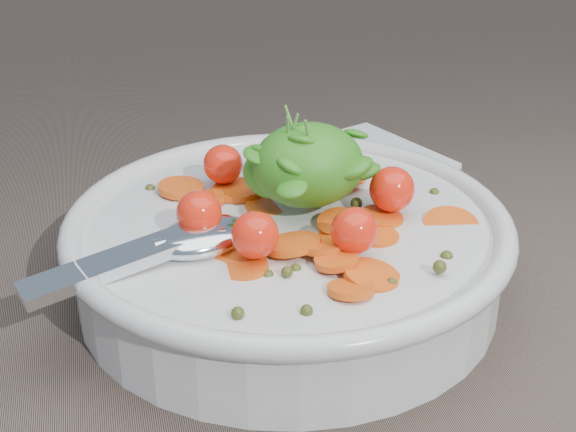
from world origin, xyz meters
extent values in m
plane|color=brown|center=(0.00, 0.00, 0.00)|extent=(6.00, 6.00, 0.00)
cylinder|color=silver|center=(-0.02, 0.00, 0.03)|extent=(0.29, 0.29, 0.06)
torus|color=silver|center=(-0.02, 0.00, 0.06)|extent=(0.31, 0.31, 0.02)
cylinder|color=silver|center=(-0.02, 0.00, 0.00)|extent=(0.15, 0.15, 0.01)
cylinder|color=brown|center=(-0.02, 0.00, 0.03)|extent=(0.26, 0.26, 0.04)
cylinder|color=#FF6215|center=(0.01, 0.04, 0.05)|extent=(0.03, 0.03, 0.01)
cylinder|color=#FF6215|center=(-0.01, -0.06, 0.06)|extent=(0.04, 0.04, 0.01)
cylinder|color=#FF6215|center=(-0.07, -0.04, 0.06)|extent=(0.04, 0.04, 0.01)
cylinder|color=#FF6215|center=(-0.01, -0.03, 0.06)|extent=(0.04, 0.04, 0.01)
cylinder|color=#FF6215|center=(-0.01, -0.04, 0.06)|extent=(0.04, 0.04, 0.01)
cylinder|color=#FF6215|center=(-0.09, 0.02, 0.05)|extent=(0.04, 0.04, 0.01)
cylinder|color=#FF6215|center=(0.03, 0.05, 0.06)|extent=(0.05, 0.05, 0.02)
cylinder|color=#FF6215|center=(0.01, -0.08, 0.06)|extent=(0.04, 0.04, 0.01)
cylinder|color=#FF6215|center=(-0.07, 0.05, 0.06)|extent=(0.04, 0.04, 0.02)
cylinder|color=#FF6215|center=(0.04, -0.01, 0.06)|extent=(0.03, 0.03, 0.01)
cylinder|color=#FF6215|center=(-0.03, -0.04, 0.06)|extent=(0.04, 0.04, 0.01)
cylinder|color=#FF6215|center=(-0.07, -0.05, 0.06)|extent=(0.04, 0.04, 0.01)
cylinder|color=#FF6215|center=(0.03, 0.10, 0.05)|extent=(0.04, 0.04, 0.01)
cylinder|color=#FF6215|center=(-0.05, 0.06, 0.06)|extent=(0.04, 0.04, 0.01)
cylinder|color=#FF6215|center=(0.03, -0.03, 0.06)|extent=(0.03, 0.03, 0.01)
cylinder|color=#FF6215|center=(-0.01, -0.09, 0.06)|extent=(0.04, 0.04, 0.01)
cylinder|color=#FF6215|center=(-0.09, 0.07, 0.06)|extent=(0.05, 0.05, 0.01)
cylinder|color=#FF6215|center=(0.08, -0.03, 0.05)|extent=(0.05, 0.05, 0.02)
cylinder|color=#FF6215|center=(0.01, -0.01, 0.06)|extent=(0.03, 0.03, 0.01)
cylinder|color=#FF6215|center=(-0.02, 0.07, 0.05)|extent=(0.04, 0.04, 0.01)
cylinder|color=#FF6215|center=(-0.06, 0.09, 0.05)|extent=(0.04, 0.04, 0.01)
cylinder|color=#FF6215|center=(-0.03, 0.03, 0.05)|extent=(0.04, 0.04, 0.01)
cylinder|color=#FF6215|center=(0.03, 0.08, 0.06)|extent=(0.05, 0.05, 0.01)
cylinder|color=#FF6215|center=(-0.08, -0.01, 0.06)|extent=(0.03, 0.03, 0.01)
sphere|color=#404717|center=(0.02, 0.09, 0.06)|extent=(0.01, 0.01, 0.01)
sphere|color=#404717|center=(-0.04, -0.11, 0.06)|extent=(0.01, 0.01, 0.01)
sphere|color=#404717|center=(0.02, 0.00, 0.06)|extent=(0.01, 0.01, 0.01)
sphere|color=#404717|center=(-0.11, 0.08, 0.06)|extent=(0.01, 0.01, 0.01)
sphere|color=#404717|center=(0.02, -0.09, 0.06)|extent=(0.01, 0.01, 0.01)
sphere|color=#404717|center=(-0.07, -0.02, 0.06)|extent=(0.01, 0.01, 0.01)
sphere|color=#404717|center=(-0.04, -0.07, 0.06)|extent=(0.01, 0.01, 0.01)
sphere|color=#404717|center=(0.09, 0.02, 0.06)|extent=(0.01, 0.01, 0.01)
sphere|color=#404717|center=(0.01, -0.01, 0.06)|extent=(0.01, 0.01, 0.01)
sphere|color=#404717|center=(0.03, 0.01, 0.06)|extent=(0.01, 0.01, 0.01)
sphere|color=#404717|center=(-0.08, -0.10, 0.06)|extent=(0.01, 0.01, 0.01)
sphere|color=#404717|center=(-0.05, -0.04, 0.05)|extent=(0.01, 0.01, 0.01)
sphere|color=#404717|center=(0.05, -0.09, 0.06)|extent=(0.01, 0.01, 0.01)
sphere|color=#404717|center=(0.06, -0.07, 0.06)|extent=(0.01, 0.01, 0.01)
sphere|color=#404717|center=(-0.05, -0.06, 0.05)|extent=(0.01, 0.01, 0.01)
sphere|color=#404717|center=(-0.01, 0.06, 0.06)|extent=(0.01, 0.01, 0.01)
sphere|color=#404717|center=(-0.03, -0.06, 0.06)|extent=(0.01, 0.01, 0.01)
sphere|color=#404717|center=(-0.01, 0.09, 0.06)|extent=(0.01, 0.01, 0.01)
sphere|color=red|center=(0.05, 0.00, 0.08)|extent=(0.03, 0.03, 0.03)
sphere|color=red|center=(0.02, 0.06, 0.08)|extent=(0.03, 0.03, 0.03)
sphere|color=red|center=(-0.06, 0.07, 0.07)|extent=(0.03, 0.03, 0.03)
sphere|color=red|center=(-0.09, -0.01, 0.08)|extent=(0.03, 0.03, 0.03)
sphere|color=red|center=(-0.06, -0.05, 0.08)|extent=(0.03, 0.03, 0.03)
sphere|color=red|center=(0.00, -0.05, 0.07)|extent=(0.03, 0.03, 0.03)
ellipsoid|color=#388C1F|center=(-0.01, 0.01, 0.09)|extent=(0.08, 0.07, 0.06)
ellipsoid|color=#388C1F|center=(-0.03, 0.03, 0.08)|extent=(0.04, 0.04, 0.04)
ellipsoid|color=#388C1F|center=(0.00, 0.01, 0.10)|extent=(0.03, 0.02, 0.02)
ellipsoid|color=#388C1F|center=(-0.04, 0.02, 0.10)|extent=(0.03, 0.03, 0.01)
ellipsoid|color=#388C1F|center=(-0.01, 0.01, 0.10)|extent=(0.03, 0.03, 0.02)
ellipsoid|color=#388C1F|center=(0.00, 0.00, 0.09)|extent=(0.02, 0.03, 0.02)
ellipsoid|color=#388C1F|center=(-0.04, 0.02, 0.10)|extent=(0.03, 0.02, 0.02)
ellipsoid|color=#388C1F|center=(-0.01, 0.01, 0.11)|extent=(0.03, 0.03, 0.02)
ellipsoid|color=#388C1F|center=(-0.02, 0.00, 0.10)|extent=(0.04, 0.04, 0.03)
ellipsoid|color=#388C1F|center=(0.02, 0.03, 0.10)|extent=(0.03, 0.03, 0.02)
ellipsoid|color=#388C1F|center=(-0.01, 0.02, 0.12)|extent=(0.03, 0.03, 0.02)
ellipsoid|color=#388C1F|center=(0.00, 0.02, 0.11)|extent=(0.03, 0.03, 0.02)
ellipsoid|color=#388C1F|center=(0.03, 0.03, 0.11)|extent=(0.02, 0.02, 0.01)
ellipsoid|color=#388C1F|center=(0.00, 0.01, 0.11)|extent=(0.03, 0.03, 0.02)
ellipsoid|color=#388C1F|center=(0.00, 0.03, 0.11)|extent=(0.03, 0.03, 0.02)
ellipsoid|color=#388C1F|center=(0.03, 0.01, 0.09)|extent=(0.03, 0.02, 0.02)
ellipsoid|color=#388C1F|center=(0.01, 0.02, 0.10)|extent=(0.03, 0.03, 0.01)
ellipsoid|color=#388C1F|center=(-0.01, 0.02, 0.11)|extent=(0.02, 0.02, 0.02)
ellipsoid|color=#388C1F|center=(0.02, 0.00, 0.09)|extent=(0.03, 0.03, 0.03)
ellipsoid|color=#388C1F|center=(-0.03, -0.02, 0.09)|extent=(0.02, 0.02, 0.01)
cylinder|color=#4C8C33|center=(-0.01, 0.03, 0.10)|extent=(0.01, 0.02, 0.05)
cylinder|color=#4C8C33|center=(-0.01, 0.00, 0.10)|extent=(0.01, 0.01, 0.05)
cylinder|color=#4C8C33|center=(-0.02, 0.01, 0.10)|extent=(0.02, 0.00, 0.05)
cylinder|color=#4C8C33|center=(-0.02, 0.01, 0.10)|extent=(0.00, 0.01, 0.05)
ellipsoid|color=silver|center=(-0.09, -0.02, 0.06)|extent=(0.08, 0.06, 0.02)
cube|color=silver|center=(-0.14, -0.03, 0.06)|extent=(0.13, 0.06, 0.02)
cylinder|color=silver|center=(-0.11, -0.02, 0.06)|extent=(0.03, 0.02, 0.01)
cube|color=white|center=(0.09, 0.21, 0.00)|extent=(0.20, 0.19, 0.01)
camera|label=1|loc=(-0.14, -0.47, 0.31)|focal=50.00mm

